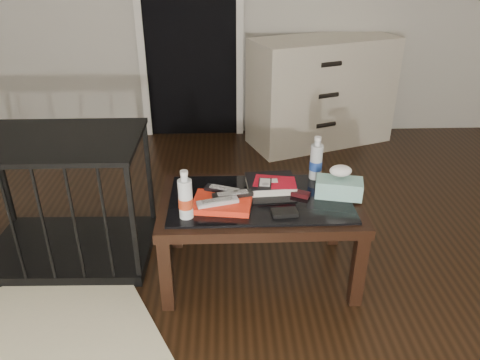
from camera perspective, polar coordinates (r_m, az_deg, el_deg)
The scene contains 17 objects.
ground at distance 2.30m, azimuth 1.72°, elevation -17.28°, with size 5.00×5.00×0.00m, color black.
doorway at distance 4.15m, azimuth -6.18°, elevation 19.03°, with size 0.90×0.08×2.07m.
coffee_table at distance 2.38m, azimuth 2.41°, elevation -3.54°, with size 1.00×0.60×0.46m.
dresser at distance 4.12m, azimuth 9.89°, elevation 10.54°, with size 1.30×0.89×0.90m.
pet_crate at distance 2.78m, azimuth -20.40°, elevation -4.50°, with size 0.91×0.62×0.71m.
magazines at distance 2.27m, azimuth -2.18°, elevation -2.80°, with size 0.28×0.21×0.03m, color red.
remote_silver at distance 2.23m, azimuth -2.75°, elevation -2.65°, with size 0.20×0.05×0.02m, color #B1B1B6.
remote_black_front at distance 2.29m, azimuth -0.90°, elevation -1.76°, with size 0.20×0.05×0.02m, color black.
remote_black_back at distance 2.33m, azimuth -1.93°, elevation -1.19°, with size 0.20×0.05×0.02m, color black.
textbook at distance 2.43m, azimuth 3.75°, elevation -0.45°, with size 0.25×0.20×0.05m, color black.
dvd_mailers at distance 2.40m, azimuth 4.01°, elevation -0.15°, with size 0.19×0.14×0.01m, color #B20B1E.
ipod at distance 2.35m, azimuth 3.06°, elevation -0.43°, with size 0.06×0.10×0.02m, color black.
flip_phone at distance 2.38m, azimuth 7.38°, elevation -1.69°, with size 0.09×0.05×0.02m, color black.
wallet at distance 2.21m, azimuth 5.46°, elevation -3.97°, with size 0.12×0.07×0.02m, color black.
water_bottle_left at distance 2.15m, azimuth -6.69°, elevation -1.75°, with size 0.07×0.07×0.24m, color silver.
water_bottle_right at distance 2.52m, azimuth 9.29°, elevation 2.70°, with size 0.07×0.07×0.24m, color silver.
tissue_box at distance 2.39m, azimuth 11.96°, elevation -0.92°, with size 0.23×0.12×0.09m, color teal.
Camera 1 is at (-0.12, -1.63, 1.62)m, focal length 35.00 mm.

